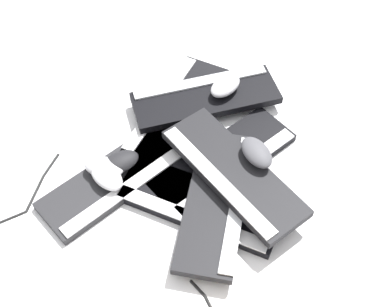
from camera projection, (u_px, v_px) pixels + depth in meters
The scene contains 14 objects.
ground_plane at pixel (187, 163), 1.52m from camera, with size 3.20×3.20×0.00m, color white.
keyboard_0 at pixel (224, 161), 1.51m from camera, with size 0.46×0.33×0.03m.
keyboard_1 at pixel (177, 110), 1.62m from camera, with size 0.39×0.44×0.03m.
keyboard_2 at pixel (117, 178), 1.47m from camera, with size 0.46×0.34×0.03m.
keyboard_3 at pixel (199, 205), 1.42m from camera, with size 0.44×0.38×0.03m.
keyboard_4 at pixel (217, 200), 1.39m from camera, with size 0.32×0.46×0.03m.
keyboard_5 at pixel (233, 173), 1.41m from camera, with size 0.32×0.46×0.03m.
keyboard_6 at pixel (205, 97), 1.62m from camera, with size 0.45×0.17×0.03m.
mouse_1 at pixel (224, 162), 1.46m from camera, with size 0.11×0.07×0.04m, color black.
mouse_2 at pixel (107, 176), 1.43m from camera, with size 0.11×0.07×0.04m, color silver.
mouse_3 at pixel (257, 152), 1.40m from camera, with size 0.11×0.07×0.04m, color #4C4C51.
mouse_4 at pixel (120, 162), 1.46m from camera, with size 0.11×0.07×0.04m, color black.
mouse_5 at pixel (225, 86), 1.60m from camera, with size 0.11×0.07×0.04m, color #B7B7BC.
mouse_6 at pixel (104, 168), 1.45m from camera, with size 0.11×0.07×0.04m, color #B7B7BC.
Camera 1 is at (-0.19, -0.88, 1.22)m, focal length 50.00 mm.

